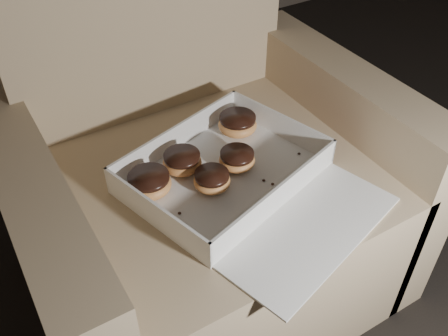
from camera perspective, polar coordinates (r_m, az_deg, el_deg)
armchair at (r=1.22m, az=-2.39°, el=-2.66°), size 0.86×0.73×0.90m
bakery_box at (r=1.05m, az=1.81°, el=-1.52°), size 0.50×0.55×0.07m
donut_a at (r=1.17m, az=1.56°, el=5.07°), size 0.09×0.09×0.05m
donut_b at (r=1.02m, az=-8.54°, el=-1.73°), size 0.09×0.09×0.05m
donut_c at (r=1.03m, az=-1.39°, el=-1.36°), size 0.08×0.08×0.04m
donut_d at (r=1.07m, az=-4.80°, el=0.74°), size 0.08×0.08×0.04m
donut_e at (r=1.07m, az=1.49°, el=1.03°), size 0.08×0.08×0.04m
crumb_a at (r=1.13m, az=8.58°, el=1.63°), size 0.01×0.01×0.00m
crumb_b at (r=1.05m, az=5.58°, el=-1.83°), size 0.01×0.01×0.00m
crumb_c at (r=1.06m, az=4.56°, el=-1.41°), size 0.01×0.01×0.00m
crumb_d at (r=0.99m, az=-5.11°, el=-5.16°), size 0.01×0.01×0.00m
crumb_e at (r=0.95m, az=-3.71°, el=-7.69°), size 0.01×0.01×0.00m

